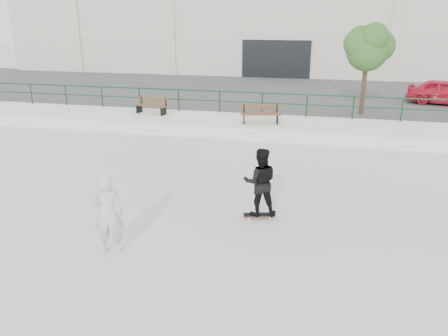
% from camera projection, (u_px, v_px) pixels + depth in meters
% --- Properties ---
extents(ground, '(120.00, 120.00, 0.00)m').
position_uv_depth(ground, '(152.00, 225.00, 10.46)').
color(ground, '#B5AEA6').
rests_on(ground, ground).
extents(ledge, '(30.00, 3.00, 0.50)m').
position_uv_depth(ledge, '(235.00, 125.00, 19.11)').
color(ledge, silver).
rests_on(ledge, ground).
extents(parking_strip, '(60.00, 14.00, 0.50)m').
position_uv_depth(parking_strip, '(263.00, 94.00, 26.93)').
color(parking_strip, '#3F3F3F').
rests_on(parking_strip, ground).
extents(railing, '(28.00, 0.06, 1.03)m').
position_uv_depth(railing, '(241.00, 98.00, 19.99)').
color(railing, '#163C22').
rests_on(railing, ledge).
extents(commercial_building, '(44.20, 16.33, 8.00)m').
position_uv_depth(commercial_building, '(288.00, 19.00, 38.40)').
color(commercial_building, silver).
rests_on(commercial_building, ground).
extents(bench_left, '(1.67, 0.79, 0.74)m').
position_uv_depth(bench_left, '(152.00, 106.00, 20.13)').
color(bench_left, '#55361D').
rests_on(bench_left, ledge).
extents(bench_right, '(1.73, 0.82, 0.77)m').
position_uv_depth(bench_right, '(261.00, 114.00, 18.31)').
color(bench_right, '#55361D').
rests_on(bench_right, ledge).
extents(tree, '(2.28, 2.02, 4.05)m').
position_uv_depth(tree, '(369.00, 46.00, 19.27)').
color(tree, '#4E3227').
rests_on(tree, parking_strip).
extents(red_car, '(3.95, 2.31, 1.26)m').
position_uv_depth(red_car, '(446.00, 92.00, 22.19)').
color(red_car, red).
rests_on(red_car, parking_strip).
extents(skateboard, '(0.80, 0.41, 0.09)m').
position_uv_depth(skateboard, '(259.00, 215.00, 10.84)').
color(skateboard, black).
rests_on(skateboard, ground).
extents(standing_skater, '(0.95, 0.81, 1.70)m').
position_uv_depth(standing_skater, '(260.00, 182.00, 10.55)').
color(standing_skater, black).
rests_on(standing_skater, skateboard).
extents(seated_skater, '(0.73, 0.58, 1.75)m').
position_uv_depth(seated_skater, '(108.00, 214.00, 9.01)').
color(seated_skater, silver).
rests_on(seated_skater, ground).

